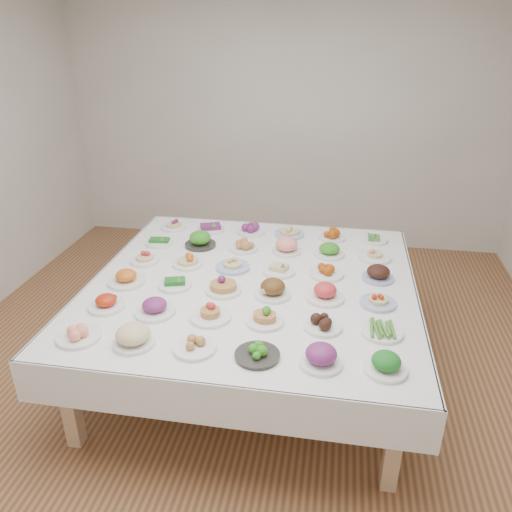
% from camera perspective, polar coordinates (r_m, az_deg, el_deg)
% --- Properties ---
extents(room_envelope, '(5.02, 5.02, 2.81)m').
position_cam_1_polar(room_envelope, '(3.28, -1.59, 14.51)').
color(room_envelope, '#9D6541').
rests_on(room_envelope, ground).
extents(display_table, '(2.31, 2.31, 0.75)m').
position_cam_1_polar(display_table, '(3.62, -0.40, -3.77)').
color(display_table, white).
rests_on(display_table, ground).
extents(dish_0, '(0.26, 0.26, 0.11)m').
position_cam_1_polar(dish_0, '(3.13, -19.63, -8.12)').
color(dish_0, white).
rests_on(dish_0, display_table).
extents(dish_1, '(0.28, 0.28, 0.15)m').
position_cam_1_polar(dish_1, '(2.97, -13.89, -8.61)').
color(dish_1, white).
rests_on(dish_1, display_table).
extents(dish_2, '(0.25, 0.25, 0.11)m').
position_cam_1_polar(dish_2, '(2.88, -7.06, -9.79)').
color(dish_2, white).
rests_on(dish_2, display_table).
extents(dish_3, '(0.25, 0.25, 0.10)m').
position_cam_1_polar(dish_3, '(2.80, 0.14, -10.78)').
color(dish_3, '#2B2926').
rests_on(dish_3, display_table).
extents(dish_4, '(0.27, 0.27, 0.15)m').
position_cam_1_polar(dish_4, '(2.76, 7.46, -11.02)').
color(dish_4, white).
rests_on(dish_4, display_table).
extents(dish_5, '(0.23, 0.23, 0.13)m').
position_cam_1_polar(dish_5, '(2.79, 14.65, -11.61)').
color(dish_5, white).
rests_on(dish_5, display_table).
extents(dish_6, '(0.23, 0.23, 0.12)m').
position_cam_1_polar(dish_6, '(3.39, -16.78, -4.86)').
color(dish_6, white).
rests_on(dish_6, display_table).
extents(dish_7, '(0.26, 0.26, 0.13)m').
position_cam_1_polar(dish_7, '(3.25, -11.52, -5.54)').
color(dish_7, white).
rests_on(dish_7, display_table).
extents(dish_8, '(0.26, 0.26, 0.13)m').
position_cam_1_polar(dish_8, '(3.14, -5.26, -6.24)').
color(dish_8, white).
rests_on(dish_8, display_table).
extents(dish_9, '(0.23, 0.23, 0.13)m').
position_cam_1_polar(dish_9, '(3.09, 1.01, -6.77)').
color(dish_9, white).
rests_on(dish_9, display_table).
extents(dish_10, '(0.23, 0.23, 0.11)m').
position_cam_1_polar(dish_10, '(3.07, 7.65, -7.34)').
color(dish_10, white).
rests_on(dish_10, display_table).
extents(dish_11, '(0.25, 0.25, 0.06)m').
position_cam_1_polar(dish_11, '(3.10, 14.20, -8.15)').
color(dish_11, white).
rests_on(dish_11, display_table).
extents(dish_12, '(0.26, 0.26, 0.14)m').
position_cam_1_polar(dish_12, '(3.66, -14.64, -2.13)').
color(dish_12, white).
rests_on(dish_12, display_table).
extents(dish_13, '(0.23, 0.23, 0.10)m').
position_cam_1_polar(dish_13, '(3.55, -9.26, -2.89)').
color(dish_13, white).
rests_on(dish_13, display_table).
extents(dish_14, '(0.25, 0.25, 0.16)m').
position_cam_1_polar(dish_14, '(3.43, -3.77, -2.96)').
color(dish_14, white).
rests_on(dish_14, display_table).
extents(dish_15, '(0.24, 0.24, 0.13)m').
position_cam_1_polar(dish_15, '(3.38, 1.93, -3.63)').
color(dish_15, white).
rests_on(dish_15, display_table).
extents(dish_16, '(0.26, 0.26, 0.14)m').
position_cam_1_polar(dish_16, '(3.37, 7.91, -3.87)').
color(dish_16, white).
rests_on(dish_16, display_table).
extents(dish_17, '(0.23, 0.23, 0.11)m').
position_cam_1_polar(dish_17, '(3.38, 13.80, -4.74)').
color(dish_17, '#4C66B2').
rests_on(dish_17, display_table).
extents(dish_18, '(0.22, 0.22, 0.11)m').
position_cam_1_polar(dish_18, '(3.95, -12.62, -0.03)').
color(dish_18, white).
rests_on(dish_18, display_table).
extents(dish_19, '(0.23, 0.23, 0.13)m').
position_cam_1_polar(dish_19, '(3.83, -7.83, -0.21)').
color(dish_19, white).
rests_on(dish_19, display_table).
extents(dish_20, '(0.25, 0.25, 0.13)m').
position_cam_1_polar(dish_20, '(3.75, -2.68, -0.60)').
color(dish_20, '#4C66B2').
rests_on(dish_20, display_table).
extents(dish_21, '(0.24, 0.24, 0.10)m').
position_cam_1_polar(dish_21, '(3.70, 2.63, -1.37)').
color(dish_21, white).
rests_on(dish_21, display_table).
extents(dish_22, '(0.25, 0.25, 0.11)m').
position_cam_1_polar(dish_22, '(3.69, 8.06, -1.50)').
color(dish_22, white).
rests_on(dish_22, display_table).
extents(dish_23, '(0.23, 0.23, 0.14)m').
position_cam_1_polar(dish_23, '(3.69, 13.81, -1.71)').
color(dish_23, '#4C66B2').
rests_on(dish_23, display_table).
extents(dish_24, '(0.23, 0.23, 0.10)m').
position_cam_1_polar(dish_24, '(4.25, -11.00, 1.83)').
color(dish_24, white).
rests_on(dish_24, display_table).
extents(dish_25, '(0.27, 0.27, 0.15)m').
position_cam_1_polar(dish_25, '(4.15, -6.41, 2.01)').
color(dish_25, '#2B2926').
rests_on(dish_25, display_table).
extents(dish_26, '(0.23, 0.23, 0.11)m').
position_cam_1_polar(dish_26, '(4.06, -1.42, 1.35)').
color(dish_26, white).
rests_on(dish_26, display_table).
extents(dish_27, '(0.23, 0.23, 0.14)m').
position_cam_1_polar(dish_27, '(4.01, 3.50, 1.32)').
color(dish_27, white).
rests_on(dish_27, display_table).
extents(dish_28, '(0.24, 0.24, 0.12)m').
position_cam_1_polar(dish_28, '(4.00, 8.39, 0.78)').
color(dish_28, white).
rests_on(dish_28, display_table).
extents(dish_29, '(0.26, 0.26, 0.12)m').
position_cam_1_polar(dish_29, '(4.02, 13.42, 0.36)').
color(dish_29, white).
rests_on(dish_29, display_table).
extents(dish_30, '(0.22, 0.22, 0.11)m').
position_cam_1_polar(dish_30, '(4.55, -9.39, 3.66)').
color(dish_30, white).
rests_on(dish_30, display_table).
extents(dish_31, '(0.24, 0.24, 0.11)m').
position_cam_1_polar(dish_31, '(4.46, -5.22, 3.47)').
color(dish_31, white).
rests_on(dish_31, display_table).
extents(dish_32, '(0.24, 0.24, 0.11)m').
position_cam_1_polar(dish_32, '(4.38, -0.59, 3.23)').
color(dish_32, white).
rests_on(dish_32, display_table).
extents(dish_33, '(0.26, 0.26, 0.15)m').
position_cam_1_polar(dish_33, '(4.34, 3.84, 3.24)').
color(dish_33, '#4C66B2').
rests_on(dish_33, display_table).
extents(dish_34, '(0.22, 0.22, 0.10)m').
position_cam_1_polar(dish_34, '(4.31, 8.70, 2.50)').
color(dish_34, white).
rests_on(dish_34, display_table).
extents(dish_35, '(0.23, 0.23, 0.05)m').
position_cam_1_polar(dish_35, '(4.35, 13.30, 1.93)').
color(dish_35, white).
rests_on(dish_35, display_table).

